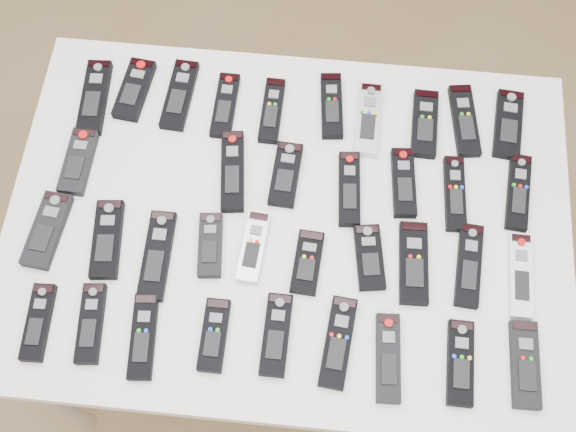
# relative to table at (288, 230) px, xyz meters

# --- Properties ---
(ground) EXTENTS (4.00, 4.00, 0.00)m
(ground) POSITION_rel_table_xyz_m (0.08, 0.10, -0.72)
(ground) COLOR #8A6746
(ground) RESTS_ON ground
(table) EXTENTS (1.25, 0.88, 0.78)m
(table) POSITION_rel_table_xyz_m (0.00, 0.00, 0.00)
(table) COLOR white
(table) RESTS_ON ground
(remote_0) EXTENTS (0.07, 0.20, 0.02)m
(remote_0) POSITION_rel_table_xyz_m (-0.49, 0.27, 0.07)
(remote_0) COLOR black
(remote_0) RESTS_ON table
(remote_1) EXTENTS (0.08, 0.17, 0.02)m
(remote_1) POSITION_rel_table_xyz_m (-0.40, 0.30, 0.07)
(remote_1) COLOR black
(remote_1) RESTS_ON table
(remote_2) EXTENTS (0.07, 0.19, 0.02)m
(remote_2) POSITION_rel_table_xyz_m (-0.29, 0.29, 0.07)
(remote_2) COLOR black
(remote_2) RESTS_ON table
(remote_3) EXTENTS (0.05, 0.17, 0.02)m
(remote_3) POSITION_rel_table_xyz_m (-0.18, 0.28, 0.07)
(remote_3) COLOR black
(remote_3) RESTS_ON table
(remote_4) EXTENTS (0.05, 0.17, 0.02)m
(remote_4) POSITION_rel_table_xyz_m (-0.07, 0.27, 0.07)
(remote_4) COLOR black
(remote_4) RESTS_ON table
(remote_5) EXTENTS (0.07, 0.18, 0.02)m
(remote_5) POSITION_rel_table_xyz_m (0.07, 0.30, 0.07)
(remote_5) COLOR black
(remote_5) RESTS_ON table
(remote_6) EXTENTS (0.06, 0.19, 0.02)m
(remote_6) POSITION_rel_table_xyz_m (0.16, 0.27, 0.07)
(remote_6) COLOR #B7B7BC
(remote_6) RESTS_ON table
(remote_7) EXTENTS (0.06, 0.18, 0.02)m
(remote_7) POSITION_rel_table_xyz_m (0.29, 0.27, 0.07)
(remote_7) COLOR black
(remote_7) RESTS_ON table
(remote_8) EXTENTS (0.08, 0.19, 0.02)m
(remote_8) POSITION_rel_table_xyz_m (0.39, 0.29, 0.07)
(remote_8) COLOR black
(remote_8) RESTS_ON table
(remote_9) EXTENTS (0.08, 0.18, 0.02)m
(remote_9) POSITION_rel_table_xyz_m (0.49, 0.29, 0.07)
(remote_9) COLOR black
(remote_9) RESTS_ON table
(remote_10) EXTENTS (0.06, 0.16, 0.02)m
(remote_10) POSITION_rel_table_xyz_m (-0.49, 0.09, 0.07)
(remote_10) COLOR black
(remote_10) RESTS_ON table
(remote_11) EXTENTS (0.08, 0.20, 0.02)m
(remote_11) POSITION_rel_table_xyz_m (-0.14, 0.10, 0.07)
(remote_11) COLOR black
(remote_11) RESTS_ON table
(remote_12) EXTENTS (0.07, 0.16, 0.02)m
(remote_12) POSITION_rel_table_xyz_m (-0.02, 0.11, 0.07)
(remote_12) COLOR black
(remote_12) RESTS_ON table
(remote_13) EXTENTS (0.06, 0.18, 0.02)m
(remote_13) POSITION_rel_table_xyz_m (0.13, 0.08, 0.07)
(remote_13) COLOR black
(remote_13) RESTS_ON table
(remote_14) EXTENTS (0.06, 0.17, 0.02)m
(remote_14) POSITION_rel_table_xyz_m (0.25, 0.11, 0.07)
(remote_14) COLOR black
(remote_14) RESTS_ON table
(remote_15) EXTENTS (0.05, 0.18, 0.02)m
(remote_15) POSITION_rel_table_xyz_m (0.37, 0.10, 0.07)
(remote_15) COLOR black
(remote_15) RESTS_ON table
(remote_16) EXTENTS (0.06, 0.19, 0.02)m
(remote_16) POSITION_rel_table_xyz_m (0.51, 0.11, 0.07)
(remote_16) COLOR black
(remote_16) RESTS_ON table
(remote_17) EXTENTS (0.08, 0.18, 0.02)m
(remote_17) POSITION_rel_table_xyz_m (-0.52, -0.08, 0.07)
(remote_17) COLOR black
(remote_17) RESTS_ON table
(remote_18) EXTENTS (0.08, 0.19, 0.02)m
(remote_18) POSITION_rel_table_xyz_m (-0.39, -0.09, 0.07)
(remote_18) COLOR black
(remote_18) RESTS_ON table
(remote_19) EXTENTS (0.06, 0.20, 0.02)m
(remote_19) POSITION_rel_table_xyz_m (-0.27, -0.12, 0.07)
(remote_19) COLOR black
(remote_19) RESTS_ON table
(remote_20) EXTENTS (0.06, 0.15, 0.02)m
(remote_20) POSITION_rel_table_xyz_m (-0.16, -0.08, 0.07)
(remote_20) COLOR black
(remote_20) RESTS_ON table
(remote_21) EXTENTS (0.06, 0.16, 0.02)m
(remote_21) POSITION_rel_table_xyz_m (-0.07, -0.08, 0.07)
(remote_21) COLOR #B7B7BC
(remote_21) RESTS_ON table
(remote_22) EXTENTS (0.06, 0.15, 0.02)m
(remote_22) POSITION_rel_table_xyz_m (0.05, -0.10, 0.07)
(remote_22) COLOR black
(remote_22) RESTS_ON table
(remote_23) EXTENTS (0.08, 0.15, 0.02)m
(remote_23) POSITION_rel_table_xyz_m (0.18, -0.08, 0.07)
(remote_23) COLOR black
(remote_23) RESTS_ON table
(remote_24) EXTENTS (0.07, 0.19, 0.02)m
(remote_24) POSITION_rel_table_xyz_m (0.28, -0.08, 0.07)
(remote_24) COLOR black
(remote_24) RESTS_ON table
(remote_25) EXTENTS (0.06, 0.19, 0.02)m
(remote_25) POSITION_rel_table_xyz_m (0.40, -0.07, 0.07)
(remote_25) COLOR black
(remote_25) RESTS_ON table
(remote_26) EXTENTS (0.05, 0.19, 0.02)m
(remote_26) POSITION_rel_table_xyz_m (0.51, -0.09, 0.07)
(remote_26) COLOR silver
(remote_26) RESTS_ON table
(remote_27) EXTENTS (0.05, 0.16, 0.02)m
(remote_27) POSITION_rel_table_xyz_m (-0.49, -0.29, 0.07)
(remote_27) COLOR black
(remote_27) RESTS_ON table
(remote_28) EXTENTS (0.06, 0.17, 0.02)m
(remote_28) POSITION_rel_table_xyz_m (-0.38, -0.28, 0.07)
(remote_28) COLOR black
(remote_28) RESTS_ON table
(remote_29) EXTENTS (0.06, 0.18, 0.02)m
(remote_29) POSITION_rel_table_xyz_m (-0.27, -0.30, 0.07)
(remote_29) COLOR black
(remote_29) RESTS_ON table
(remote_30) EXTENTS (0.05, 0.15, 0.02)m
(remote_30) POSITION_rel_table_xyz_m (-0.12, -0.28, 0.07)
(remote_30) COLOR black
(remote_30) RESTS_ON table
(remote_31) EXTENTS (0.05, 0.17, 0.02)m
(remote_31) POSITION_rel_table_xyz_m (0.00, -0.26, 0.07)
(remote_31) COLOR black
(remote_31) RESTS_ON table
(remote_32) EXTENTS (0.07, 0.19, 0.02)m
(remote_32) POSITION_rel_table_xyz_m (0.13, -0.27, 0.07)
(remote_32) COLOR black
(remote_32) RESTS_ON table
(remote_33) EXTENTS (0.06, 0.18, 0.02)m
(remote_33) POSITION_rel_table_xyz_m (0.23, -0.29, 0.07)
(remote_33) COLOR black
(remote_33) RESTS_ON table
(remote_34) EXTENTS (0.05, 0.17, 0.02)m
(remote_34) POSITION_rel_table_xyz_m (0.38, -0.29, 0.07)
(remote_34) COLOR black
(remote_34) RESTS_ON table
(remote_35) EXTENTS (0.06, 0.18, 0.02)m
(remote_35) POSITION_rel_table_xyz_m (0.51, -0.28, 0.07)
(remote_35) COLOR black
(remote_35) RESTS_ON table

